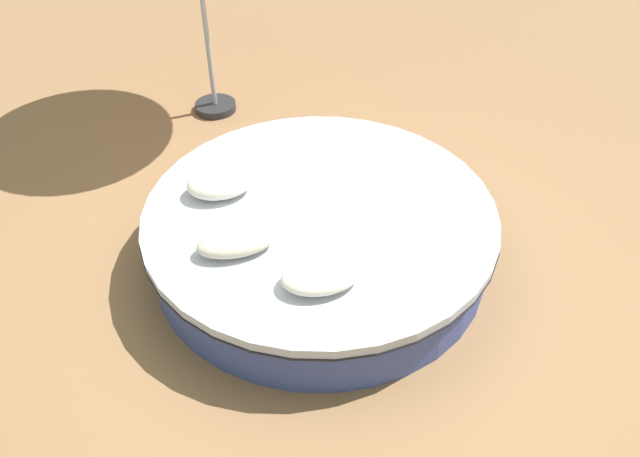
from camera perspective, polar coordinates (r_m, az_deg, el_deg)
The scene contains 5 objects.
ground_plane at distance 5.11m, azimuth -0.00°, elevation -2.48°, with size 16.00×16.00×0.00m, color olive.
round_bed at distance 4.94m, azimuth -0.00°, elevation -0.37°, with size 2.72×2.72×0.49m.
throw_pillow_0 at distance 4.95m, azimuth -9.03°, elevation 4.09°, with size 0.51×0.36×0.19m, color silver.
throw_pillow_1 at distance 4.43m, azimuth -7.62°, elevation -1.23°, with size 0.55×0.28×0.16m, color beige.
throw_pillow_2 at distance 4.16m, azimuth 0.15°, elevation -4.20°, with size 0.54×0.35×0.16m, color silver.
Camera 1 is at (0.97, 3.57, 3.53)m, focal length 35.36 mm.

